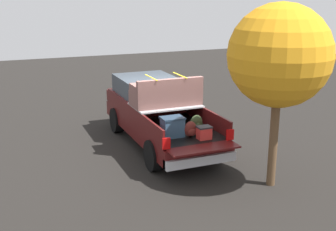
% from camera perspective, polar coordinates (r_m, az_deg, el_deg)
% --- Properties ---
extents(ground_plane, '(40.00, 40.00, 0.00)m').
position_cam_1_polar(ground_plane, '(13.25, -0.99, -3.92)').
color(ground_plane, black).
extents(pickup_truck, '(6.05, 2.06, 2.23)m').
position_cam_1_polar(pickup_truck, '(13.28, -1.60, 0.56)').
color(pickup_truck, '#470F0F').
rests_on(pickup_truck, ground_plane).
extents(tree_background, '(2.37, 2.37, 4.34)m').
position_cam_1_polar(tree_background, '(10.03, 14.61, 7.66)').
color(tree_background, brown).
rests_on(tree_background, ground_plane).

